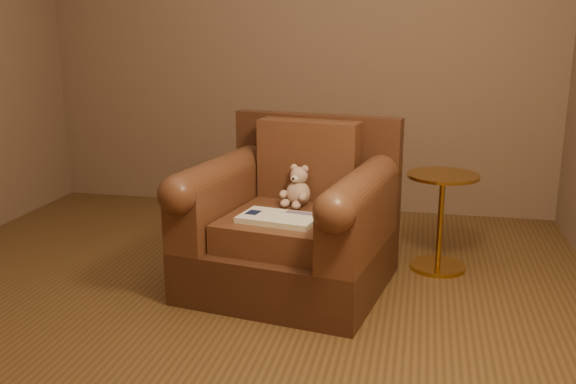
# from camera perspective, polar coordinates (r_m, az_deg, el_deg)

# --- Properties ---
(floor) EXTENTS (4.00, 4.00, 0.00)m
(floor) POSITION_cam_1_polar(r_m,az_deg,el_deg) (3.40, -6.20, -10.18)
(floor) COLOR brown
(floor) RESTS_ON ground
(armchair) EXTENTS (1.17, 1.12, 0.92)m
(armchair) POSITION_cam_1_polar(r_m,az_deg,el_deg) (3.57, 0.44, -2.82)
(armchair) COLOR #412315
(armchair) RESTS_ON floor
(teddy_bear) EXTENTS (0.17, 0.20, 0.24)m
(teddy_bear) POSITION_cam_1_polar(r_m,az_deg,el_deg) (3.60, 0.82, 0.18)
(teddy_bear) COLOR tan
(teddy_bear) RESTS_ON armchair
(guidebook) EXTENTS (0.44, 0.31, 0.03)m
(guidebook) POSITION_cam_1_polar(r_m,az_deg,el_deg) (3.33, -0.86, -2.35)
(guidebook) COLOR beige
(guidebook) RESTS_ON armchair
(side_table) EXTENTS (0.42, 0.42, 0.58)m
(side_table) POSITION_cam_1_polar(r_m,az_deg,el_deg) (3.90, 13.40, -2.30)
(side_table) COLOR #BA8933
(side_table) RESTS_ON floor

